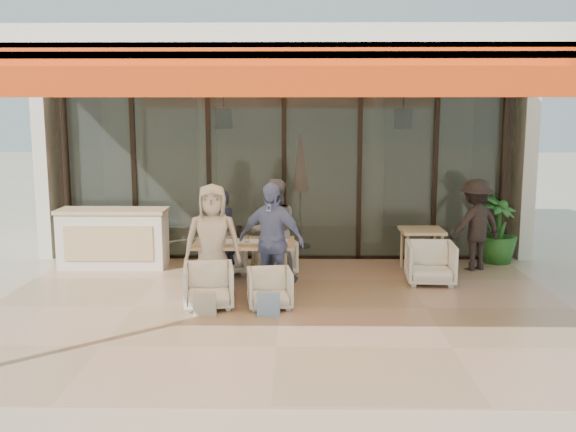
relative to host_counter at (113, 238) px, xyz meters
name	(u,v)px	position (x,y,z in m)	size (l,w,h in m)	color
ground	(280,309)	(2.92, -2.30, -0.53)	(70.00, 70.00, 0.00)	#C6B293
terrace_floor	(280,309)	(2.92, -2.30, -0.53)	(8.00, 6.00, 0.01)	tan
terrace_structure	(279,65)	(2.92, -2.56, 2.72)	(8.00, 6.00, 3.40)	silver
glass_storefront	(284,173)	(2.92, 0.70, 1.07)	(8.08, 0.10, 3.20)	#9EADA3
interior_block	(287,133)	(2.93, 3.02, 1.70)	(9.05, 3.62, 3.52)	silver
host_counter	(113,238)	(0.00, 0.00, 0.00)	(1.85, 0.65, 1.04)	silver
dining_table	(244,245)	(2.36, -1.30, 0.16)	(1.50, 0.90, 0.93)	#DBB285
chair_far_left	(224,253)	(1.94, -0.35, -0.18)	(0.69, 0.65, 0.71)	white
chair_far_right	(274,254)	(2.78, -0.35, -0.20)	(0.65, 0.61, 0.67)	white
chair_near_left	(209,284)	(1.94, -2.25, -0.19)	(0.67, 0.63, 0.69)	white
chair_near_right	(270,287)	(2.78, -2.25, -0.23)	(0.59, 0.55, 0.61)	white
diner_navy	(220,236)	(1.94, -0.85, 0.21)	(0.54, 0.35, 1.48)	#181F35
diner_grey	(273,231)	(2.78, -0.85, 0.29)	(0.80, 0.62, 1.65)	slate
diner_cream	(213,242)	(1.94, -1.75, 0.30)	(0.81, 0.53, 1.67)	beige
diner_periwinkle	(271,241)	(2.78, -1.75, 0.31)	(0.99, 0.41, 1.69)	#748AC1
tote_bag_cream	(205,305)	(1.94, -2.65, -0.36)	(0.30, 0.10, 0.34)	silver
tote_bag_blue	(268,305)	(2.78, -2.65, -0.36)	(0.30, 0.10, 0.34)	#99BFD8
side_table	(422,235)	(5.24, -0.23, 0.11)	(0.70, 0.70, 0.74)	#DBB285
side_chair	(430,261)	(5.24, -0.98, -0.16)	(0.72, 0.68, 0.74)	white
standing_woman	(475,225)	(6.17, -0.08, 0.25)	(1.01, 0.58, 1.57)	black
potted_palm	(498,230)	(6.72, 0.45, 0.08)	(0.69, 0.69, 1.23)	#1E5919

